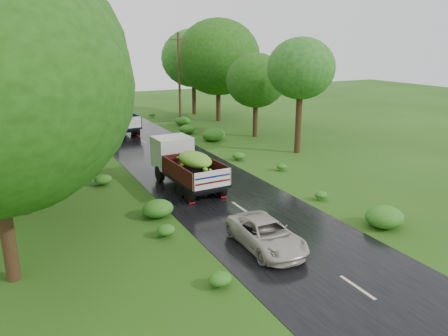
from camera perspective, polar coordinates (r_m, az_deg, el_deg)
ground at (r=15.43m, az=17.02°, el=-14.74°), size 120.00×120.00×0.00m
road at (r=18.86m, az=6.52°, el=-8.12°), size 6.50×80.00×0.02m
road_lines at (r=19.63m, az=4.93°, el=-7.03°), size 0.12×69.60×0.00m
truck_near at (r=23.88m, az=-5.11°, el=0.75°), size 2.35×5.98×2.48m
truck_far at (r=39.61m, az=-13.81°, el=6.60°), size 2.48×6.14×2.53m
car at (r=17.12m, az=5.51°, el=-8.63°), size 1.95×4.07×1.12m
utility_pole at (r=41.37m, az=-5.85°, el=11.50°), size 1.49×0.29×8.51m
trees_right at (r=41.50m, az=0.26°, el=13.52°), size 4.37×22.78×8.08m
shrubs at (r=26.25m, az=-4.20°, el=-0.18°), size 11.90×44.00×0.70m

